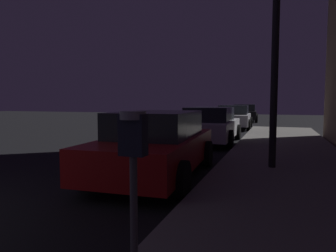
# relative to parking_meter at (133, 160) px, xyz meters

# --- Properties ---
(parking_meter) EXTENTS (0.19, 0.19, 1.43)m
(parking_meter) POSITION_rel_parking_meter_xyz_m (0.00, 0.00, 0.00)
(parking_meter) COLOR #59595B
(parking_meter) RESTS_ON sidewalk
(car_red) EXTENTS (2.21, 4.37, 1.43)m
(car_red) POSITION_rel_parking_meter_xyz_m (-1.51, 4.17, -0.51)
(car_red) COLOR maroon
(car_red) RESTS_ON ground
(car_white) EXTENTS (2.12, 4.40, 1.43)m
(car_white) POSITION_rel_parking_meter_xyz_m (-1.51, 10.00, -0.51)
(car_white) COLOR silver
(car_white) RESTS_ON ground
(car_silver) EXTENTS (2.24, 4.23, 1.43)m
(car_silver) POSITION_rel_parking_meter_xyz_m (-1.51, 16.94, -0.52)
(car_silver) COLOR #B7B7BF
(car_silver) RESTS_ON ground
(car_black) EXTENTS (2.21, 4.15, 1.43)m
(car_black) POSITION_rel_parking_meter_xyz_m (-1.51, 23.81, -0.53)
(car_black) COLOR black
(car_black) RESTS_ON ground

